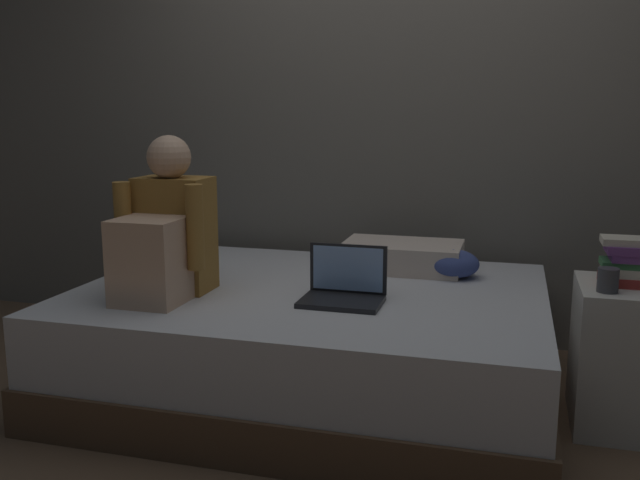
{
  "coord_description": "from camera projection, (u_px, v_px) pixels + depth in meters",
  "views": [
    {
      "loc": [
        0.62,
        -2.46,
        1.23
      ],
      "look_at": [
        -0.11,
        0.1,
        0.72
      ],
      "focal_mm": 38.56,
      "sensor_mm": 36.0,
      "label": 1
    }
  ],
  "objects": [
    {
      "name": "ground_plane",
      "position": [
        339.0,
        425.0,
        2.72
      ],
      "size": [
        8.0,
        8.0,
        0.0
      ],
      "primitive_type": "plane",
      "color": "brown"
    },
    {
      "name": "wall_back",
      "position": [
        396.0,
        86.0,
        3.6
      ],
      "size": [
        5.6,
        0.1,
        2.7
      ],
      "primitive_type": "cube",
      "color": "slate",
      "rests_on": "ground_plane"
    },
    {
      "name": "bed",
      "position": [
        312.0,
        340.0,
        3.01
      ],
      "size": [
        2.0,
        1.5,
        0.47
      ],
      "color": "brown",
      "rests_on": "ground_plane"
    },
    {
      "name": "nightstand",
      "position": [
        633.0,
        357.0,
        2.66
      ],
      "size": [
        0.44,
        0.46,
        0.57
      ],
      "color": "beige",
      "rests_on": "ground_plane"
    },
    {
      "name": "person_sitting",
      "position": [
        165.0,
        235.0,
        2.81
      ],
      "size": [
        0.39,
        0.44,
        0.66
      ],
      "color": "olive",
      "rests_on": "bed"
    },
    {
      "name": "laptop",
      "position": [
        344.0,
        288.0,
        2.74
      ],
      "size": [
        0.32,
        0.23,
        0.22
      ],
      "color": "black",
      "rests_on": "bed"
    },
    {
      "name": "pillow",
      "position": [
        402.0,
        256.0,
        3.3
      ],
      "size": [
        0.56,
        0.36,
        0.13
      ],
      "primitive_type": "cube",
      "color": "beige",
      "rests_on": "bed"
    },
    {
      "name": "book_stack",
      "position": [
        630.0,
        263.0,
        2.62
      ],
      "size": [
        0.21,
        0.16,
        0.18
      ],
      "color": "#9E2D28",
      "rests_on": "nightstand"
    },
    {
      "name": "mug",
      "position": [
        608.0,
        280.0,
        2.52
      ],
      "size": [
        0.08,
        0.08,
        0.09
      ],
      "primitive_type": "cylinder",
      "color": "#3D3D42",
      "rests_on": "nightstand"
    },
    {
      "name": "clothes_pile",
      "position": [
        448.0,
        263.0,
        3.15
      ],
      "size": [
        0.28,
        0.23,
        0.13
      ],
      "color": "#3D4C8E",
      "rests_on": "bed"
    }
  ]
}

